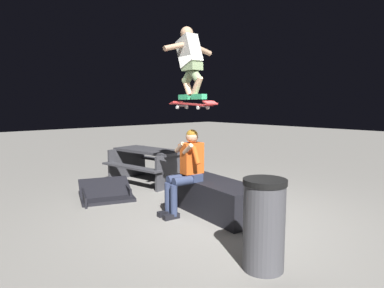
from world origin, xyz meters
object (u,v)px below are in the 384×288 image
(skateboard, at_px, (192,104))
(person_sitting_on_ledge, at_px, (186,167))
(skater_airborne, at_px, (190,59))
(trash_bin, at_px, (264,224))
(picnic_table_back, at_px, (149,160))
(ledge_box_main, at_px, (215,197))
(kicker_ramp, at_px, (106,194))

(skateboard, bearing_deg, person_sitting_on_ledge, 19.06)
(skater_airborne, bearing_deg, trash_bin, 160.73)
(skateboard, height_order, picnic_table_back, skateboard)
(skateboard, xyz_separation_m, skater_airborne, (0.06, -0.01, 0.69))
(person_sitting_on_ledge, bearing_deg, ledge_box_main, -129.86)
(skater_airborne, relative_size, kicker_ramp, 0.90)
(ledge_box_main, distance_m, person_sitting_on_ledge, 0.69)
(ledge_box_main, xyz_separation_m, kicker_ramp, (2.03, 0.86, -0.20))
(skateboard, distance_m, kicker_ramp, 2.56)
(ledge_box_main, distance_m, kicker_ramp, 2.22)
(person_sitting_on_ledge, distance_m, skater_airborne, 1.69)
(kicker_ramp, bearing_deg, skateboard, -163.63)
(person_sitting_on_ledge, relative_size, kicker_ramp, 1.10)
(kicker_ramp, distance_m, trash_bin, 3.71)
(person_sitting_on_ledge, bearing_deg, skateboard, -160.94)
(ledge_box_main, relative_size, picnic_table_back, 0.92)
(skater_airborne, distance_m, picnic_table_back, 3.14)
(ledge_box_main, relative_size, trash_bin, 1.73)
(skater_airborne, distance_m, kicker_ramp, 3.03)
(person_sitting_on_ledge, xyz_separation_m, picnic_table_back, (2.27, -0.88, -0.27))
(kicker_ramp, bearing_deg, ledge_box_main, -156.96)
(trash_bin, bearing_deg, skater_airborne, -19.27)
(skater_airborne, bearing_deg, ledge_box_main, -128.96)
(skateboard, distance_m, picnic_table_back, 2.82)
(person_sitting_on_ledge, distance_m, kicker_ramp, 1.94)
(trash_bin, bearing_deg, ledge_box_main, -30.86)
(skateboard, bearing_deg, ledge_box_main, -121.80)
(skater_airborne, bearing_deg, kicker_ramp, 17.06)
(person_sitting_on_ledge, bearing_deg, kicker_ramp, 16.22)
(person_sitting_on_ledge, distance_m, trash_bin, 2.07)
(skater_airborne, bearing_deg, person_sitting_on_ledge, 43.84)
(skateboard, xyz_separation_m, trash_bin, (-1.86, 0.66, -1.27))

